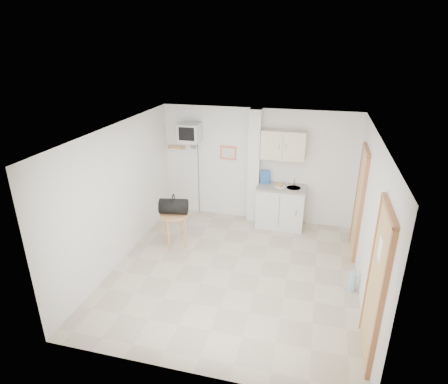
% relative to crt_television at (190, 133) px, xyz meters
% --- Properties ---
extents(ground, '(4.50, 4.50, 0.00)m').
position_rel_crt_television_xyz_m(ground, '(1.45, -2.02, -1.94)').
color(ground, '#BEB298').
rests_on(ground, ground).
extents(room_envelope, '(4.24, 4.54, 2.55)m').
position_rel_crt_television_xyz_m(room_envelope, '(1.69, -1.93, -0.40)').
color(room_envelope, white).
rests_on(room_envelope, ground).
extents(kitchenette, '(1.03, 0.58, 2.10)m').
position_rel_crt_television_xyz_m(kitchenette, '(2.02, -0.02, -1.13)').
color(kitchenette, silver).
rests_on(kitchenette, ground).
extents(crt_television, '(0.44, 0.45, 2.15)m').
position_rel_crt_television_xyz_m(crt_television, '(0.00, 0.00, 0.00)').
color(crt_television, slate).
rests_on(crt_television, ground).
extents(round_table, '(0.55, 0.55, 0.69)m').
position_rel_crt_television_xyz_m(round_table, '(0.13, -1.43, -1.35)').
color(round_table, tan).
rests_on(round_table, ground).
extents(duffel_bag, '(0.58, 0.39, 0.40)m').
position_rel_crt_television_xyz_m(duffel_bag, '(0.11, -1.40, -1.09)').
color(duffel_bag, black).
rests_on(duffel_bag, round_table).
extents(water_bottle, '(0.13, 0.13, 0.38)m').
position_rel_crt_television_xyz_m(water_bottle, '(3.43, -2.06, -1.76)').
color(water_bottle, '#94BCCA').
rests_on(water_bottle, ground).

